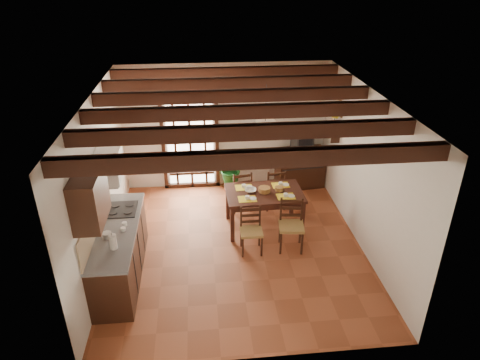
{
  "coord_description": "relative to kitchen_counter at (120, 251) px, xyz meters",
  "views": [
    {
      "loc": [
        -0.58,
        -6.4,
        4.64
      ],
      "look_at": [
        0.1,
        0.4,
        1.15
      ],
      "focal_mm": 32.0,
      "sensor_mm": 36.0,
      "label": 1
    }
  ],
  "objects": [
    {
      "name": "pendant_lamp",
      "position": [
        2.53,
        1.28,
        1.6
      ],
      "size": [
        0.36,
        0.36,
        0.84
      ],
      "color": "black",
      "rests_on": "room_shell"
    },
    {
      "name": "chair_far_left",
      "position": [
        2.16,
        1.91,
        -0.19
      ],
      "size": [
        0.49,
        0.47,
        0.91
      ],
      "rotation": [
        0.0,
        0.0,
        3.33
      ],
      "color": "#A07E43",
      "rests_on": "ground_plane"
    },
    {
      "name": "fuse_box",
      "position": [
        3.46,
        3.08,
        1.28
      ],
      "size": [
        0.25,
        0.03,
        0.32
      ],
      "primitive_type": "cube",
      "color": "white",
      "rests_on": "room_shell"
    },
    {
      "name": "chair_far_right",
      "position": [
        2.87,
        1.93,
        -0.19
      ],
      "size": [
        0.44,
        0.42,
        0.91
      ],
      "rotation": [
        0.0,
        0.0,
        3.2
      ],
      "color": "#A07E43",
      "rests_on": "ground_plane"
    },
    {
      "name": "table_setting",
      "position": [
        2.53,
        1.18,
        0.36
      ],
      "size": [
        1.05,
        0.7,
        0.1
      ],
      "rotation": [
        0.0,
        0.0,
        0.03
      ],
      "color": "yellow",
      "rests_on": "dining_table"
    },
    {
      "name": "kitchen_counter",
      "position": [
        0.0,
        0.0,
        0.0
      ],
      "size": [
        0.64,
        2.25,
        1.38
      ],
      "color": "black",
      "rests_on": "ground_plane"
    },
    {
      "name": "table_bowl",
      "position": [
        2.28,
        1.23,
        0.33
      ],
      "size": [
        0.25,
        0.25,
        0.05
      ],
      "primitive_type": "imported",
      "rotation": [
        0.0,
        0.0,
        -0.16
      ],
      "color": "white",
      "rests_on": "dining_table"
    },
    {
      "name": "wall_shelf",
      "position": [
        4.1,
        2.2,
        1.04
      ],
      "size": [
        0.2,
        0.42,
        0.2
      ],
      "color": "black",
      "rests_on": "room_shell"
    },
    {
      "name": "ground_plane",
      "position": [
        1.96,
        0.6,
        -0.47
      ],
      "size": [
        5.0,
        5.0,
        0.0
      ],
      "primitive_type": "plane",
      "color": "brown"
    },
    {
      "name": "room_shell",
      "position": [
        1.96,
        0.6,
        1.34
      ],
      "size": [
        4.52,
        5.02,
        2.81
      ],
      "color": "silver",
      "rests_on": "ground_plane"
    },
    {
      "name": "ceiling_beams",
      "position": [
        1.96,
        0.6,
        2.22
      ],
      "size": [
        4.5,
        4.34,
        0.2
      ],
      "color": "black",
      "rests_on": "room_shell"
    },
    {
      "name": "dining_table",
      "position": [
        2.53,
        1.18,
        0.21
      ],
      "size": [
        1.46,
        0.96,
        0.78
      ],
      "rotation": [
        0.0,
        0.0,
        0.03
      ],
      "color": "#361911",
      "rests_on": "ground_plane"
    },
    {
      "name": "plant_pot",
      "position": [
        2.05,
        2.77,
        -0.36
      ],
      "size": [
        0.35,
        0.35,
        0.22
      ],
      "primitive_type": "cone",
      "color": "maroon",
      "rests_on": "ground_plane"
    },
    {
      "name": "shelf_vase",
      "position": [
        4.1,
        2.2,
        1.18
      ],
      "size": [
        0.15,
        0.15,
        0.15
      ],
      "primitive_type": "imported",
      "color": "#B2BFB2",
      "rests_on": "wall_shelf"
    },
    {
      "name": "upper_cabinet",
      "position": [
        -0.12,
        -0.7,
        1.38
      ],
      "size": [
        0.35,
        0.8,
        0.7
      ],
      "primitive_type": "cube",
      "color": "black",
      "rests_on": "room_shell"
    },
    {
      "name": "framed_picture",
      "position": [
        4.18,
        2.2,
        1.58
      ],
      "size": [
        0.03,
        0.32,
        0.32
      ],
      "color": "brown",
      "rests_on": "room_shell"
    },
    {
      "name": "shelf_flowers",
      "position": [
        4.1,
        2.2,
        1.38
      ],
      "size": [
        0.14,
        0.14,
        0.36
      ],
      "color": "yellow",
      "rests_on": "shelf_vase"
    },
    {
      "name": "potted_plant",
      "position": [
        2.05,
        2.77,
        0.1
      ],
      "size": [
        1.96,
        1.78,
        1.85
      ],
      "primitive_type": "imported",
      "rotation": [
        0.0,
        0.0,
        0.24
      ],
      "color": "#144C19",
      "rests_on": "ground_plane"
    },
    {
      "name": "chair_near_right",
      "position": [
        2.92,
        0.46,
        -0.18
      ],
      "size": [
        0.49,
        0.47,
        0.94
      ],
      "rotation": [
        0.0,
        0.0,
        -0.14
      ],
      "color": "#A07E43",
      "rests_on": "ground_plane"
    },
    {
      "name": "range_hood",
      "position": [
        -0.09,
        0.55,
        1.26
      ],
      "size": [
        0.38,
        0.6,
        0.54
      ],
      "color": "white",
      "rests_on": "room_shell"
    },
    {
      "name": "crt_tv",
      "position": [
        3.62,
        2.82,
        0.63
      ],
      "size": [
        0.47,
        0.45,
        0.35
      ],
      "rotation": [
        0.0,
        0.0,
        0.2
      ],
      "color": "black",
      "rests_on": "sideboard"
    },
    {
      "name": "counter_items",
      "position": [
        0.0,
        0.09,
        0.49
      ],
      "size": [
        0.5,
        1.43,
        0.25
      ],
      "color": "black",
      "rests_on": "kitchen_counter"
    },
    {
      "name": "chair_near_left",
      "position": [
        2.2,
        0.44,
        -0.21
      ],
      "size": [
        0.39,
        0.37,
        0.84
      ],
      "rotation": [
        0.0,
        0.0,
        -0.01
      ],
      "color": "#A07E43",
      "rests_on": "ground_plane"
    },
    {
      "name": "sideboard",
      "position": [
        3.62,
        2.83,
        -0.02
      ],
      "size": [
        1.12,
        0.6,
        0.91
      ],
      "primitive_type": "cube",
      "rotation": [
        0.0,
        0.0,
        0.11
      ],
      "color": "black",
      "rests_on": "ground_plane"
    },
    {
      "name": "french_door",
      "position": [
        1.16,
        3.05,
        0.7
      ],
      "size": [
        1.26,
        0.11,
        2.32
      ],
      "color": "white",
      "rests_on": "ground_plane"
    }
  ]
}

